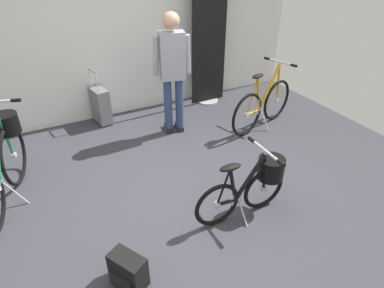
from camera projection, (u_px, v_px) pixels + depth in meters
ground_plane at (187, 197)px, 3.50m from camera, size 6.15×6.15×0.00m
back_wall at (109, 12)px, 4.51m from camera, size 6.15×0.10×3.04m
floor_banner_stand at (209, 52)px, 5.19m from camera, size 0.60×0.36×1.87m
folding_bike_foreground at (253, 183)px, 3.15m from camera, size 1.01×0.53×0.72m
display_bike_left at (2, 160)px, 3.29m from camera, size 0.61×1.43×1.03m
display_bike_right at (263, 105)px, 4.68m from camera, size 1.30×0.55×0.93m
visitor_near_wall at (173, 68)px, 4.26m from camera, size 0.52×0.33×1.64m
rolling_suitcase at (101, 105)px, 4.83m from camera, size 0.24×0.38×0.83m
backpack_on_floor at (128, 271)px, 2.55m from camera, size 0.29×0.34×0.29m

